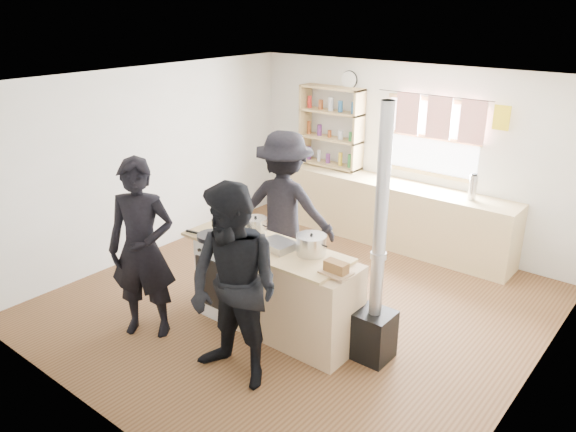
{
  "coord_description": "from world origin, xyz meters",
  "views": [
    {
      "loc": [
        3.47,
        -4.48,
        3.26
      ],
      "look_at": [
        -0.06,
        -0.1,
        1.1
      ],
      "focal_mm": 35.0,
      "sensor_mm": 36.0,
      "label": 1
    }
  ],
  "objects_px": {
    "bread_board": "(336,269)",
    "person_far": "(285,209)",
    "person_near_left": "(142,249)",
    "stockpot_stove": "(256,225)",
    "person_near_right": "(234,288)",
    "flue_heater": "(376,298)",
    "stockpot_counter": "(311,245)",
    "skillet_greens": "(212,236)",
    "roast_tray": "(278,245)",
    "thermos": "(473,188)",
    "cooking_island": "(276,290)"
  },
  "relations": [
    {
      "from": "stockpot_stove",
      "to": "stockpot_counter",
      "type": "height_order",
      "value": "stockpot_counter"
    },
    {
      "from": "person_near_left",
      "to": "person_far",
      "type": "relative_size",
      "value": 1.0
    },
    {
      "from": "stockpot_stove",
      "to": "cooking_island",
      "type": "bearing_deg",
      "value": -23.07
    },
    {
      "from": "flue_heater",
      "to": "stockpot_stove",
      "type": "bearing_deg",
      "value": -179.45
    },
    {
      "from": "stockpot_stove",
      "to": "stockpot_counter",
      "type": "relative_size",
      "value": 0.81
    },
    {
      "from": "skillet_greens",
      "to": "stockpot_stove",
      "type": "bearing_deg",
      "value": 57.66
    },
    {
      "from": "roast_tray",
      "to": "person_near_left",
      "type": "distance_m",
      "value": 1.36
    },
    {
      "from": "bread_board",
      "to": "person_near_right",
      "type": "height_order",
      "value": "person_near_right"
    },
    {
      "from": "roast_tray",
      "to": "flue_heater",
      "type": "bearing_deg",
      "value": 9.6
    },
    {
      "from": "cooking_island",
      "to": "person_far",
      "type": "xyz_separation_m",
      "value": [
        -0.64,
        0.93,
        0.47
      ]
    },
    {
      "from": "cooking_island",
      "to": "person_near_right",
      "type": "xyz_separation_m",
      "value": [
        0.26,
        -0.87,
        0.47
      ]
    },
    {
      "from": "flue_heater",
      "to": "thermos",
      "type": "bearing_deg",
      "value": 92.99
    },
    {
      "from": "person_near_right",
      "to": "person_far",
      "type": "xyz_separation_m",
      "value": [
        -0.9,
        1.8,
        0.0
      ]
    },
    {
      "from": "skillet_greens",
      "to": "stockpot_counter",
      "type": "bearing_deg",
      "value": 18.28
    },
    {
      "from": "roast_tray",
      "to": "stockpot_counter",
      "type": "height_order",
      "value": "stockpot_counter"
    },
    {
      "from": "bread_board",
      "to": "person_near_left",
      "type": "relative_size",
      "value": 0.15
    },
    {
      "from": "stockpot_counter",
      "to": "skillet_greens",
      "type": "bearing_deg",
      "value": -161.72
    },
    {
      "from": "skillet_greens",
      "to": "person_far",
      "type": "distance_m",
      "value": 1.15
    },
    {
      "from": "person_near_left",
      "to": "person_far",
      "type": "xyz_separation_m",
      "value": [
        0.38,
        1.79,
        0.0
      ]
    },
    {
      "from": "thermos",
      "to": "person_near_right",
      "type": "height_order",
      "value": "person_near_right"
    },
    {
      "from": "person_near_right",
      "to": "person_far",
      "type": "height_order",
      "value": "person_far"
    },
    {
      "from": "roast_tray",
      "to": "flue_heater",
      "type": "height_order",
      "value": "flue_heater"
    },
    {
      "from": "roast_tray",
      "to": "person_near_right",
      "type": "height_order",
      "value": "person_near_right"
    },
    {
      "from": "thermos",
      "to": "person_near_left",
      "type": "distance_m",
      "value": 4.12
    },
    {
      "from": "skillet_greens",
      "to": "stockpot_counter",
      "type": "xyz_separation_m",
      "value": [
        1.04,
        0.34,
        0.07
      ]
    },
    {
      "from": "person_near_left",
      "to": "roast_tray",
      "type": "bearing_deg",
      "value": 7.81
    },
    {
      "from": "skillet_greens",
      "to": "stockpot_stove",
      "type": "height_order",
      "value": "stockpot_stove"
    },
    {
      "from": "stockpot_counter",
      "to": "bread_board",
      "type": "xyz_separation_m",
      "value": [
        0.43,
        -0.2,
        -0.05
      ]
    },
    {
      "from": "person_near_right",
      "to": "stockpot_stove",
      "type": "bearing_deg",
      "value": 122.13
    },
    {
      "from": "person_far",
      "to": "flue_heater",
      "type": "bearing_deg",
      "value": 138.37
    },
    {
      "from": "thermos",
      "to": "stockpot_counter",
      "type": "xyz_separation_m",
      "value": [
        -0.57,
        -2.65,
        -0.03
      ]
    },
    {
      "from": "cooking_island",
      "to": "skillet_greens",
      "type": "distance_m",
      "value": 0.87
    },
    {
      "from": "thermos",
      "to": "skillet_greens",
      "type": "distance_m",
      "value": 3.4
    },
    {
      "from": "person_near_left",
      "to": "person_near_right",
      "type": "height_order",
      "value": "same"
    },
    {
      "from": "person_near_right",
      "to": "person_far",
      "type": "distance_m",
      "value": 2.01
    },
    {
      "from": "person_near_right",
      "to": "stockpot_counter",
      "type": "bearing_deg",
      "value": 83.42
    },
    {
      "from": "skillet_greens",
      "to": "stockpot_stove",
      "type": "relative_size",
      "value": 1.51
    },
    {
      "from": "thermos",
      "to": "person_near_right",
      "type": "bearing_deg",
      "value": -100.37
    },
    {
      "from": "cooking_island",
      "to": "person_near_right",
      "type": "relative_size",
      "value": 1.05
    },
    {
      "from": "roast_tray",
      "to": "person_near_right",
      "type": "distance_m",
      "value": 0.92
    },
    {
      "from": "skillet_greens",
      "to": "person_near_right",
      "type": "xyz_separation_m",
      "value": [
        0.94,
        -0.65,
        -0.02
      ]
    },
    {
      "from": "person_near_left",
      "to": "flue_heater",
      "type": "bearing_deg",
      "value": -5.67
    },
    {
      "from": "stockpot_counter",
      "to": "bread_board",
      "type": "height_order",
      "value": "stockpot_counter"
    },
    {
      "from": "stockpot_counter",
      "to": "person_near_right",
      "type": "height_order",
      "value": "person_near_right"
    },
    {
      "from": "thermos",
      "to": "person_near_left",
      "type": "bearing_deg",
      "value": -118.19
    },
    {
      "from": "bread_board",
      "to": "person_far",
      "type": "height_order",
      "value": "person_far"
    },
    {
      "from": "bread_board",
      "to": "person_far",
      "type": "bearing_deg",
      "value": 144.74
    },
    {
      "from": "stockpot_stove",
      "to": "person_near_right",
      "type": "relative_size",
      "value": 0.13
    },
    {
      "from": "cooking_island",
      "to": "stockpot_stove",
      "type": "relative_size",
      "value": 8.07
    },
    {
      "from": "person_near_left",
      "to": "stockpot_stove",
      "type": "bearing_deg",
      "value": 27.85
    }
  ]
}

